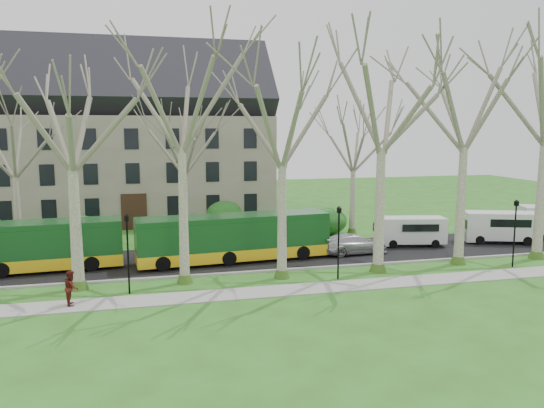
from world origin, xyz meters
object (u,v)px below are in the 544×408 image
Objects in this scene: bus_lead at (15,247)px; pedestrian_b at (71,288)px; van_a at (411,231)px; van_b at (500,227)px; sedan at (353,244)px; bus_follow at (234,237)px.

pedestrian_b is at bearing -64.48° from bus_lead.
van_b is at bearing 6.74° from van_a.
pedestrian_b is (4.15, -7.32, -0.71)m from bus_lead.
sedan is (22.21, -0.33, -0.88)m from bus_lead.
pedestrian_b reaches higher than sedan.
bus_follow is at bearing 85.41° from sedan.
bus_lead is at bearing 84.43° from sedan.
bus_follow is 11.78m from pedestrian_b.
van_a is at bearing -76.86° from pedestrian_b.
bus_follow is (13.61, -0.35, 0.01)m from bus_lead.
van_a reaches higher than pedestrian_b.
bus_lead is 8.45m from pedestrian_b.
sedan is 19.38m from pedestrian_b.
bus_lead reaches higher than van_a.
van_b is at bearing -2.61° from bus_follow.
pedestrian_b is (-18.07, -6.99, 0.17)m from sedan.
van_b is (21.13, 0.80, -0.41)m from bus_follow.
van_a is at bearing -79.74° from sedan.
sedan is at bearing -75.51° from pedestrian_b.
bus_follow is 2.58× the size of van_a.
van_b is (7.28, -0.62, 0.11)m from van_a.
pedestrian_b is at bearing 106.44° from sedan.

